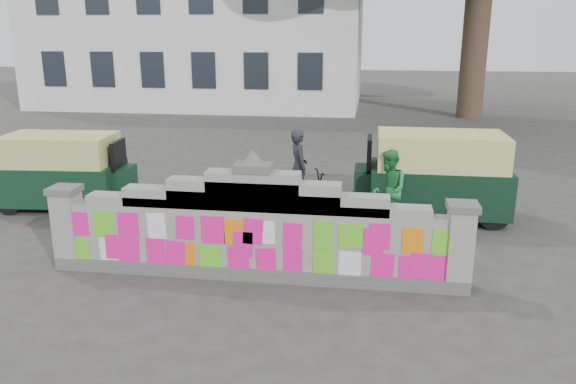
# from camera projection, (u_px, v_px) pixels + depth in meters

# --- Properties ---
(ground) EXTENTS (100.00, 100.00, 0.00)m
(ground) POSITION_uv_depth(u_px,v_px,m) (255.00, 277.00, 8.69)
(ground) COLOR #383533
(ground) RESTS_ON ground
(parapet_wall) EXTENTS (6.48, 0.44, 2.01)m
(parapet_wall) POSITION_uv_depth(u_px,v_px,m) (254.00, 231.00, 8.48)
(parapet_wall) COLOR #4C4C49
(parapet_wall) RESTS_ON ground
(building) EXTENTS (16.00, 10.00, 8.90)m
(building) POSITION_uv_depth(u_px,v_px,m) (207.00, 25.00, 29.48)
(building) COLOR silver
(building) RESTS_ON ground
(cyclist_bike) EXTENTS (1.81, 1.26, 0.90)m
(cyclist_bike) POSITION_uv_depth(u_px,v_px,m) (298.00, 193.00, 11.54)
(cyclist_bike) COLOR black
(cyclist_bike) RESTS_ON ground
(cyclist_rider) EXTENTS (0.57, 0.66, 1.53)m
(cyclist_rider) POSITION_uv_depth(u_px,v_px,m) (298.00, 179.00, 11.46)
(cyclist_rider) COLOR #21222A
(cyclist_rider) RESTS_ON ground
(pedestrian) EXTENTS (0.82, 0.91, 1.53)m
(pedestrian) POSITION_uv_depth(u_px,v_px,m) (389.00, 189.00, 10.71)
(pedestrian) COLOR #268B44
(pedestrian) RESTS_ON ground
(rickshaw_left) EXTENTS (2.91, 1.52, 1.58)m
(rickshaw_left) POSITION_uv_depth(u_px,v_px,m) (64.00, 171.00, 11.90)
(rickshaw_left) COLOR black
(rickshaw_left) RESTS_ON ground
(rickshaw_right) EXTENTS (3.14, 1.46, 1.73)m
(rickshaw_right) POSITION_uv_depth(u_px,v_px,m) (435.00, 174.00, 11.25)
(rickshaw_right) COLOR black
(rickshaw_right) RESTS_ON ground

